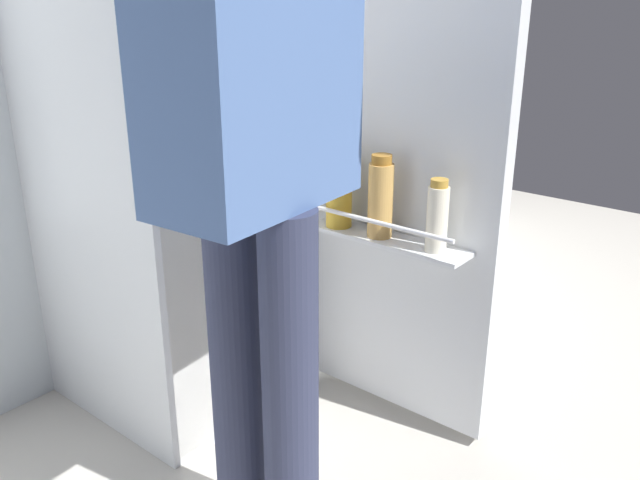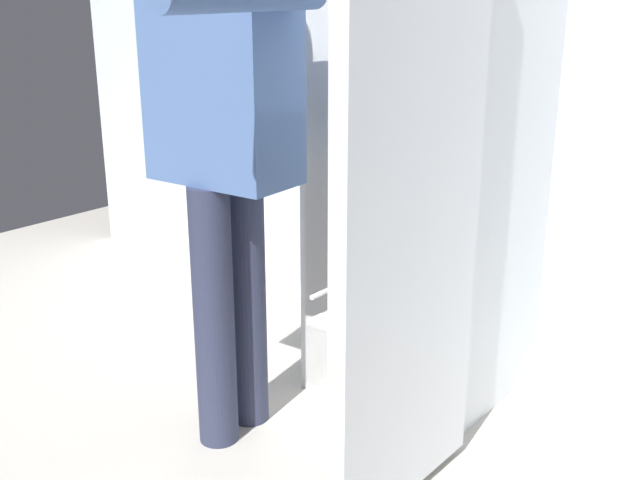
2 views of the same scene
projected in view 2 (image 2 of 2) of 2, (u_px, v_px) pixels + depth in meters
ground_plane at (320, 449)px, 2.33m from camera, size 5.51×5.51×0.00m
refrigerator at (427, 161)px, 2.42m from camera, size 0.64×1.17×1.61m
person at (226, 126)px, 2.13m from camera, size 0.56×0.70×1.61m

